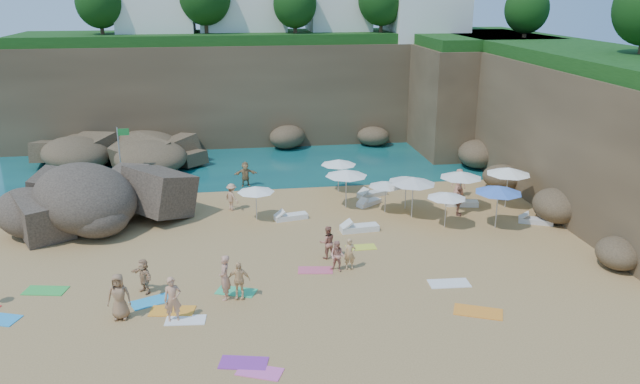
{
  "coord_description": "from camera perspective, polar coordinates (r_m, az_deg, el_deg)",
  "views": [
    {
      "loc": [
        -2.64,
        -27.93,
        12.3
      ],
      "look_at": [
        2.0,
        3.0,
        2.0
      ],
      "focal_mm": 35.0,
      "sensor_mm": 36.0,
      "label": 1
    }
  ],
  "objects": [
    {
      "name": "towel_13",
      "position": [
        28.03,
        11.72,
        -8.18
      ],
      "size": [
        1.81,
        0.97,
        0.03
      ],
      "primitive_type": "cube",
      "rotation": [
        0.0,
        0.0,
        -0.05
      ],
      "color": "white",
      "rests_on": "ground"
    },
    {
      "name": "parasol_9",
      "position": [
        34.71,
        8.53,
        1.05
      ],
      "size": [
        2.5,
        2.5,
        2.37
      ],
      "color": "silver",
      "rests_on": "ground"
    },
    {
      "name": "towel_1",
      "position": [
        21.88,
        -5.53,
        -16.04
      ],
      "size": [
        1.7,
        1.29,
        0.03
      ],
      "primitive_type": "cube",
      "rotation": [
        0.0,
        0.0,
        -0.4
      ],
      "color": "#ED5CB2",
      "rests_on": "ground"
    },
    {
      "name": "person_stand_0",
      "position": [
        24.89,
        -13.32,
        -9.53
      ],
      "size": [
        0.72,
        0.53,
        1.83
      ],
      "primitive_type": "imported",
      "rotation": [
        0.0,
        0.0,
        0.14
      ],
      "color": "tan",
      "rests_on": "ground"
    },
    {
      "name": "flag_pole",
      "position": [
        41.88,
        -17.73,
        3.78
      ],
      "size": [
        0.76,
        0.1,
        3.88
      ],
      "color": "silver",
      "rests_on": "ground"
    },
    {
      "name": "parasol_0",
      "position": [
        34.24,
        -5.89,
        0.25
      ],
      "size": [
        2.06,
        2.06,
        1.95
      ],
      "color": "silver",
      "rests_on": "ground"
    },
    {
      "name": "lounger_2",
      "position": [
        37.09,
        4.5,
        -0.98
      ],
      "size": [
        1.67,
        1.42,
        0.26
      ],
      "primitive_type": "cube",
      "rotation": [
        0.0,
        0.0,
        0.63
      ],
      "color": "silver",
      "rests_on": "ground"
    },
    {
      "name": "parasol_8",
      "position": [
        37.57,
        16.85,
        1.86
      ],
      "size": [
        2.55,
        2.55,
        2.42
      ],
      "color": "silver",
      "rests_on": "ground"
    },
    {
      "name": "towel_2",
      "position": [
        25.98,
        -13.35,
        -10.53
      ],
      "size": [
        1.87,
        1.14,
        0.03
      ],
      "primitive_type": "cube",
      "rotation": [
        0.0,
        0.0,
        -0.16
      ],
      "color": "orange",
      "rests_on": "ground"
    },
    {
      "name": "person_lie_2",
      "position": [
        25.88,
        -17.74,
        -10.48
      ],
      "size": [
        1.0,
        1.9,
        0.49
      ],
      "primitive_type": "imported",
      "rotation": [
        0.0,
        0.0,
        -0.05
      ],
      "color": "#946C4A",
      "rests_on": "ground"
    },
    {
      "name": "clifftop_buildings",
      "position": [
        54.02,
        -2.7,
        17.09
      ],
      "size": [
        28.48,
        9.48,
        7.0
      ],
      "color": "white",
      "rests_on": "cliff_back"
    },
    {
      "name": "towel_11",
      "position": [
        29.29,
        -23.8,
        -8.25
      ],
      "size": [
        1.9,
        1.21,
        0.03
      ],
      "primitive_type": "cube",
      "rotation": [
        0.0,
        0.0,
        -0.2
      ],
      "color": "green",
      "rests_on": "ground"
    },
    {
      "name": "towel_8",
      "position": [
        26.92,
        -15.07,
        -9.61
      ],
      "size": [
        1.92,
        1.48,
        0.03
      ],
      "primitive_type": "cube",
      "rotation": [
        0.0,
        0.0,
        0.42
      ],
      "color": "#2AA4E0",
      "rests_on": "ground"
    },
    {
      "name": "person_stand_3",
      "position": [
        35.9,
        12.58,
        -0.81
      ],
      "size": [
        0.85,
        1.08,
        1.71
      ],
      "primitive_type": "imported",
      "rotation": [
        0.0,
        0.0,
        1.06
      ],
      "color": "#925F49",
      "rests_on": "ground"
    },
    {
      "name": "cliff_back",
      "position": [
        53.78,
        -3.53,
        9.32
      ],
      "size": [
        44.0,
        8.0,
        8.0
      ],
      "primitive_type": "cube",
      "color": "brown",
      "rests_on": "ground"
    },
    {
      "name": "person_stand_2",
      "position": [
        36.27,
        -8.08,
        -0.45
      ],
      "size": [
        0.96,
        1.07,
        1.59
      ],
      "primitive_type": "imported",
      "rotation": [
        0.0,
        0.0,
        2.22
      ],
      "color": "tan",
      "rests_on": "ground"
    },
    {
      "name": "person_lie_1",
      "position": [
        26.38,
        -7.39,
        -9.25
      ],
      "size": [
        1.12,
        1.71,
        0.39
      ],
      "primitive_type": "imported",
      "rotation": [
        0.0,
        0.0,
        -0.11
      ],
      "color": "#F0C288",
      "rests_on": "ground"
    },
    {
      "name": "person_lie_3",
      "position": [
        27.65,
        -15.71,
        -8.47
      ],
      "size": [
        2.02,
        2.0,
        0.4
      ],
      "primitive_type": "imported",
      "rotation": [
        0.0,
        0.0,
        -0.91
      ],
      "color": "tan",
      "rests_on": "ground"
    },
    {
      "name": "ground",
      "position": [
        30.63,
        -2.88,
        -5.47
      ],
      "size": [
        120.0,
        120.0,
        0.0
      ],
      "primitive_type": "plane",
      "color": "tan",
      "rests_on": "ground"
    },
    {
      "name": "towel_9",
      "position": [
        28.66,
        -0.43,
        -7.16
      ],
      "size": [
        1.67,
        1.01,
        0.03
      ],
      "primitive_type": "cube",
      "rotation": [
        0.0,
        0.0,
        -0.15
      ],
      "color": "#DC5573",
      "rests_on": "ground"
    },
    {
      "name": "towel_6",
      "position": [
        22.37,
        -7.0,
        -15.24
      ],
      "size": [
        1.79,
        1.17,
        0.03
      ],
      "primitive_type": "cube",
      "rotation": [
        0.0,
        0.0,
        -0.22
      ],
      "color": "purple",
      "rests_on": "ground"
    },
    {
      "name": "rock_promontory",
      "position": [
        46.38,
        -18.6,
        1.88
      ],
      "size": [
        12.0,
        7.0,
        2.0
      ],
      "primitive_type": null,
      "color": "brown",
      "rests_on": "ground"
    },
    {
      "name": "parasol_5",
      "position": [
        35.92,
        2.42,
        1.77
      ],
      "size": [
        2.46,
        2.46,
        2.32
      ],
      "color": "silver",
      "rests_on": "ground"
    },
    {
      "name": "parasol_7",
      "position": [
        36.17,
        7.89,
        1.2
      ],
      "size": [
        2.09,
        2.09,
        1.97
      ],
      "color": "silver",
      "rests_on": "ground"
    },
    {
      "name": "rock_outcrop",
      "position": [
        36.86,
        -18.43,
        -2.24
      ],
      "size": [
        9.01,
        7.31,
        3.27
      ],
      "primitive_type": null,
      "rotation": [
        0.0,
        0.0,
        0.15
      ],
      "color": "brown",
      "rests_on": "ground"
    },
    {
      "name": "towel_3",
      "position": [
        27.01,
        -7.67,
        -9.0
      ],
      "size": [
        1.85,
        1.38,
        0.03
      ],
      "primitive_type": "cube",
      "rotation": [
        0.0,
        0.0,
        -0.38
      ],
      "color": "#37C27A",
      "rests_on": "ground"
    },
    {
      "name": "seawater",
      "position": [
        59.28,
        -5.83,
        6.17
      ],
      "size": [
        120.0,
        120.0,
        0.0
      ],
      "primitive_type": "plane",
      "color": "#0C4751",
      "rests_on": "ground"
    },
    {
      "name": "lounger_4",
      "position": [
        36.12,
        19.11,
        -2.5
      ],
      "size": [
        1.88,
        1.3,
        0.28
      ],
      "primitive_type": "cube",
      "rotation": [
        0.0,
        0.0,
        -0.43
      ],
      "color": "silver",
      "rests_on": "ground"
    },
    {
      "name": "lounger_3",
      "position": [
        34.74,
        -2.67,
        -2.28
      ],
      "size": [
        1.93,
        0.98,
        0.29
      ],
      "primitive_type": "cube",
      "rotation": [
        0.0,
        0.0,
        0.21
      ],
      "color": "white",
      "rests_on": "ground"
    },
    {
      "name": "parasol_11",
      "position": [
        33.66,
        11.5,
        -0.28
      ],
      "size": [
        2.1,
        2.1,
        1.99
      ],
      "color": "silver",
      "rests_on": "ground"
    },
    {
      "name": "cliff_corner",
      "position": [
        52.46,
        13.73,
        8.61
      ],
      "size": [
        10.0,
        12.0,
        8.0
      ],
      "primitive_type": "cube",
      "color": "brown",
      "rests_on": "ground"
    },
    {
      "name": "person_stand_4",
      "position": [
        39.2,
        12.58,
        0.84
      ],
      "size": [
        0.97,
        0.86,
        1.75
      ],
      "primitive_type": "imported",
      "rotation": [
        0.0,
        0.0,
        -0.57
      ],
      "color": "tan",
      "rests_on": "ground"
    },
    {
      "name": "parasol_2",
      "position": [
        38.87,
        1.71,
        2.75
      ],
      "size": [
        2.23,
        2.23,
        2.1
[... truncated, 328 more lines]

